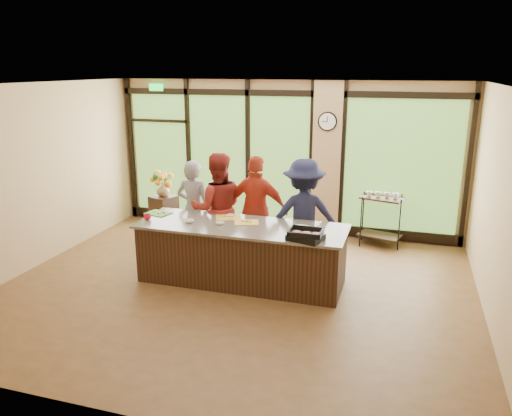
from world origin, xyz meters
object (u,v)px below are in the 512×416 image
Objects in this scene: cook_left at (194,209)px; flower_stand at (164,217)px; roasting_pan at (306,237)px; cook_right at (303,215)px; island_base at (242,255)px; bar_cart at (381,214)px.

flower_stand is at bearing -33.99° from cook_left.
roasting_pan is at bearing 153.55° from cook_left.
island_base is at bearing 26.33° from cook_right.
island_base is at bearing 146.42° from cook_left.
cook_right is 1.95m from bar_cart.
island_base is at bearing -14.72° from flower_stand.
cook_left is at bearing 167.48° from roasting_pan.
cook_right reaches higher than roasting_pan.
flower_stand is (-3.16, 1.88, -0.54)m from roasting_pan.
island_base is 1.25m from roasting_pan.
island_base reaches higher than flower_stand.
cook_right reaches higher than island_base.
bar_cart reaches higher than flower_stand.
cook_left is 3.77× the size of roasting_pan.
roasting_pan reaches higher than island_base.
roasting_pan is 0.44× the size of bar_cart.
bar_cart is at bearing -152.35° from cook_left.
roasting_pan is at bearing -19.51° from island_base.
cook_right is (1.95, -0.06, 0.07)m from cook_left.
bar_cart is at bearing 32.39° from flower_stand.
cook_left is 2.03× the size of flower_stand.
island_base is 3.03m from bar_cart.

